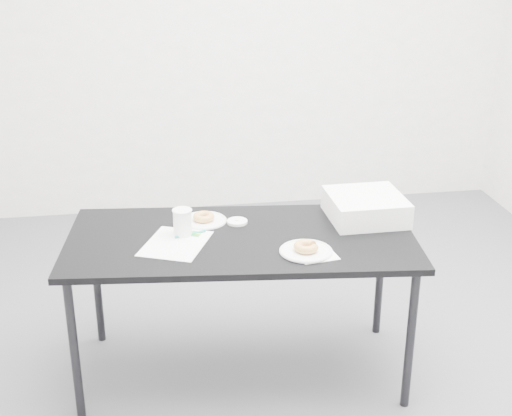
{
  "coord_description": "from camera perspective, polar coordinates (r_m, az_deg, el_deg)",
  "views": [
    {
      "loc": [
        -0.57,
        -2.89,
        1.99
      ],
      "look_at": [
        -0.11,
        0.02,
        0.78
      ],
      "focal_mm": 50.0,
      "sensor_mm": 36.0,
      "label": 1
    }
  ],
  "objects": [
    {
      "name": "floor",
      "position": [
        3.56,
        1.82,
        -11.78
      ],
      "size": [
        4.0,
        4.0,
        0.0
      ],
      "primitive_type": "plane",
      "color": "#515157",
      "rests_on": "ground"
    },
    {
      "name": "wall_back",
      "position": [
        4.96,
        -2.44,
        14.87
      ],
      "size": [
        4.0,
        0.02,
        2.7
      ],
      "primitive_type": "cube",
      "color": "white",
      "rests_on": "floor"
    },
    {
      "name": "table",
      "position": [
        3.14,
        -1.19,
        -3.18
      ],
      "size": [
        1.59,
        0.87,
        0.69
      ],
      "rotation": [
        0.0,
        0.0,
        -0.11
      ],
      "color": "black",
      "rests_on": "floor"
    },
    {
      "name": "scorecard",
      "position": [
        3.07,
        -6.45,
        -2.84
      ],
      "size": [
        0.35,
        0.38,
        0.0
      ],
      "primitive_type": "cube",
      "rotation": [
        0.0,
        0.0,
        -0.4
      ],
      "color": "white",
      "rests_on": "table"
    },
    {
      "name": "logo_patch",
      "position": [
        3.15,
        -4.91,
        -2.07
      ],
      "size": [
        0.07,
        0.07,
        0.0
      ],
      "primitive_type": "cube",
      "rotation": [
        0.0,
        0.0,
        -0.4
      ],
      "color": "green",
      "rests_on": "scorecard"
    },
    {
      "name": "pen",
      "position": [
        3.14,
        -5.28,
        -2.09
      ],
      "size": [
        0.14,
        0.06,
        0.01
      ],
      "primitive_type": "cylinder",
      "rotation": [
        0.0,
        1.57,
        0.35
      ],
      "color": "#0D9075",
      "rests_on": "scorecard"
    },
    {
      "name": "napkin",
      "position": [
        2.97,
        4.83,
        -3.68
      ],
      "size": [
        0.18,
        0.18,
        0.0
      ],
      "primitive_type": "cube",
      "rotation": [
        0.0,
        0.0,
        0.15
      ],
      "color": "white",
      "rests_on": "table"
    },
    {
      "name": "plate_near",
      "position": [
        2.98,
        4.02,
        -3.46
      ],
      "size": [
        0.22,
        0.22,
        0.01
      ],
      "primitive_type": "cylinder",
      "color": "white",
      "rests_on": "napkin"
    },
    {
      "name": "donut_near",
      "position": [
        2.97,
        4.03,
        -3.11
      ],
      "size": [
        0.11,
        0.11,
        0.03
      ],
      "primitive_type": "torus",
      "rotation": [
        0.0,
        0.0,
        0.01
      ],
      "color": "#CC8440",
      "rests_on": "plate_near"
    },
    {
      "name": "plate_far",
      "position": [
        3.28,
        -4.19,
        -1.02
      ],
      "size": [
        0.21,
        0.21,
        0.01
      ],
      "primitive_type": "cylinder",
      "color": "white",
      "rests_on": "table"
    },
    {
      "name": "donut_far",
      "position": [
        3.27,
        -4.2,
        -0.71
      ],
      "size": [
        0.12,
        0.12,
        0.03
      ],
      "primitive_type": "torus",
      "rotation": [
        0.0,
        0.0,
        0.32
      ],
      "color": "#CC8440",
      "rests_on": "plate_far"
    },
    {
      "name": "coffee_cup",
      "position": [
        3.12,
        -5.9,
        -1.15
      ],
      "size": [
        0.08,
        0.08,
        0.12
      ],
      "primitive_type": "cylinder",
      "color": "white",
      "rests_on": "table"
    },
    {
      "name": "cup_lid",
      "position": [
        3.25,
        -1.52,
        -1.1
      ],
      "size": [
        0.09,
        0.09,
        0.01
      ],
      "primitive_type": "cylinder",
      "color": "white",
      "rests_on": "table"
    },
    {
      "name": "bakery_box",
      "position": [
        3.32,
        8.76,
        0.09
      ],
      "size": [
        0.34,
        0.34,
        0.11
      ],
      "primitive_type": "cube",
      "rotation": [
        0.0,
        0.0,
        0.01
      ],
      "color": "white",
      "rests_on": "table"
    }
  ]
}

